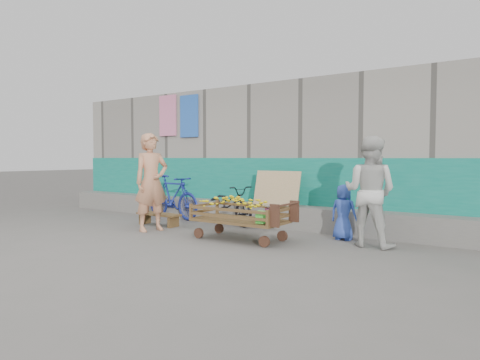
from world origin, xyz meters
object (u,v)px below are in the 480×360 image
Objects in this scene: banana_cart at (238,210)px; woman at (370,191)px; bicycle_dark at (229,205)px; vendor_man at (151,182)px; bicycle_blue at (173,197)px; bench at (159,216)px; child at (344,212)px.

woman is (2.03, 0.73, 0.37)m from banana_cart.
bicycle_dark is (-3.15, 0.54, -0.46)m from woman.
bicycle_dark is at bearing -9.50° from vendor_man.
woman is 3.23m from bicycle_dark.
bicycle_dark is 1.55m from bicycle_blue.
vendor_man is at bearing -56.48° from bench.
bicycle_blue is at bearing 111.76° from bicycle_dark.
banana_cart is 1.80m from child.
child is (1.50, 0.99, -0.03)m from banana_cart.
banana_cart is 1.05× the size of bicycle_blue.
bench is 1.48m from bicycle_dark.
bicycle_dark is at bearing 40.63° from bench.
bench is at bearing -147.17° from bicycle_blue.
bicycle_dark is 0.94× the size of bicycle_blue.
vendor_man is 1.75m from bicycle_dark.
vendor_man is 4.02m from woman.
bench is 0.61× the size of bicycle_blue.
bicycle_blue is (-0.79, 1.41, -0.43)m from vendor_man.
bicycle_dark is at bearing -4.04° from child.
bench is at bearing 12.30° from child.
woman reaches higher than child.
vendor_man reaches higher than bicycle_blue.
bench is at bearing 171.79° from banana_cart.
banana_cart is 1.71× the size of bench.
banana_cart is at bearing 35.57° from child.
bicycle_blue is (-2.67, 1.20, -0.00)m from banana_cart.
bench is at bearing 9.09° from woman.
bench is 1.07× the size of child.
vendor_man is 1.07× the size of woman.
woman is 1.04× the size of bicycle_blue.
bench is 0.99m from vendor_man.
bicycle_dark is at bearing 131.34° from banana_cart.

